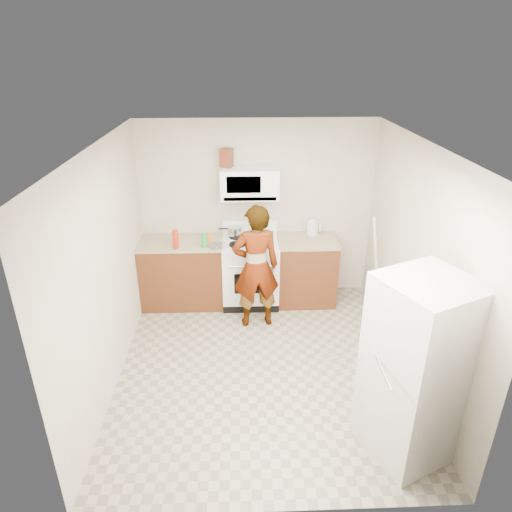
{
  "coord_description": "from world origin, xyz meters",
  "views": [
    {
      "loc": [
        -0.24,
        -4.2,
        3.34
      ],
      "look_at": [
        -0.06,
        0.55,
        1.13
      ],
      "focal_mm": 32.0,
      "sensor_mm": 36.0,
      "label": 1
    }
  ],
  "objects_px": {
    "microwave": "(250,183)",
    "saucepan": "(235,231)",
    "kettle": "(312,228)",
    "person": "(256,267)",
    "gas_range": "(250,270)",
    "fridge": "(417,370)"
  },
  "relations": [
    {
      "from": "gas_range",
      "to": "person",
      "type": "distance_m",
      "value": 0.67
    },
    {
      "from": "person",
      "to": "saucepan",
      "type": "bearing_deg",
      "value": -78.83
    },
    {
      "from": "microwave",
      "to": "kettle",
      "type": "height_order",
      "value": "microwave"
    },
    {
      "from": "gas_range",
      "to": "saucepan",
      "type": "bearing_deg",
      "value": 140.0
    },
    {
      "from": "microwave",
      "to": "saucepan",
      "type": "relative_size",
      "value": 3.78
    },
    {
      "from": "gas_range",
      "to": "microwave",
      "type": "xyz_separation_m",
      "value": [
        0.0,
        0.13,
        1.21
      ]
    },
    {
      "from": "gas_range",
      "to": "saucepan",
      "type": "xyz_separation_m",
      "value": [
        -0.21,
        0.18,
        0.52
      ]
    },
    {
      "from": "person",
      "to": "saucepan",
      "type": "height_order",
      "value": "person"
    },
    {
      "from": "gas_range",
      "to": "fridge",
      "type": "xyz_separation_m",
      "value": [
        1.34,
        -2.66,
        0.36
      ]
    },
    {
      "from": "person",
      "to": "kettle",
      "type": "height_order",
      "value": "person"
    },
    {
      "from": "gas_range",
      "to": "saucepan",
      "type": "distance_m",
      "value": 0.59
    },
    {
      "from": "microwave",
      "to": "gas_range",
      "type": "bearing_deg",
      "value": -90.0
    },
    {
      "from": "gas_range",
      "to": "kettle",
      "type": "distance_m",
      "value": 1.05
    },
    {
      "from": "kettle",
      "to": "saucepan",
      "type": "distance_m",
      "value": 1.08
    },
    {
      "from": "saucepan",
      "to": "fridge",
      "type": "bearing_deg",
      "value": -61.4
    },
    {
      "from": "gas_range",
      "to": "person",
      "type": "relative_size",
      "value": 0.69
    },
    {
      "from": "fridge",
      "to": "kettle",
      "type": "height_order",
      "value": "fridge"
    },
    {
      "from": "kettle",
      "to": "person",
      "type": "bearing_deg",
      "value": -138.53
    },
    {
      "from": "gas_range",
      "to": "microwave",
      "type": "distance_m",
      "value": 1.22
    },
    {
      "from": "fridge",
      "to": "kettle",
      "type": "relative_size",
      "value": 9.1
    },
    {
      "from": "kettle",
      "to": "saucepan",
      "type": "relative_size",
      "value": 0.93
    },
    {
      "from": "fridge",
      "to": "saucepan",
      "type": "xyz_separation_m",
      "value": [
        -1.54,
        2.83,
        0.16
      ]
    }
  ]
}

